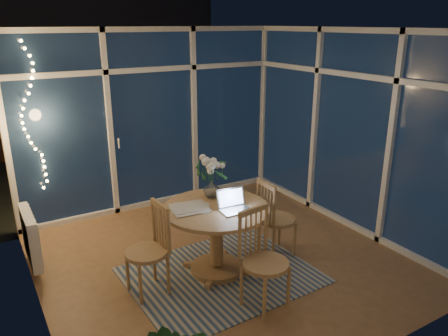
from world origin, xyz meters
The scene contains 24 objects.
floor centered at (0.00, 0.00, 0.00)m, with size 4.00×4.00×0.00m, color brown.
ceiling centered at (0.00, 0.00, 2.60)m, with size 4.00×4.00×0.00m, color silver.
wall_back centered at (0.00, 2.00, 1.30)m, with size 4.00×0.04×2.60m, color silver.
wall_front centered at (0.00, -2.00, 1.30)m, with size 4.00×0.04×2.60m, color silver.
wall_left centered at (-2.00, 0.00, 1.30)m, with size 0.04×4.00×2.60m, color silver.
wall_right centered at (2.00, 0.00, 1.30)m, with size 0.04×4.00×2.60m, color silver.
window_wall_back centered at (0.00, 1.96, 1.30)m, with size 4.00×0.10×2.60m, color white.
window_wall_right centered at (1.96, 0.00, 1.30)m, with size 0.10×4.00×2.60m, color white.
radiator centered at (-1.94, 0.90, 0.40)m, with size 0.10×0.70×0.58m, color white.
fairy_lights centered at (-1.65, 1.88, 1.52)m, with size 0.24×0.10×1.85m, color #E5AD5B, non-canonical shape.
garden_patio centered at (0.50, 5.00, -0.06)m, with size 12.00×6.00×0.10m, color black.
garden_fence centered at (0.00, 5.50, 0.90)m, with size 11.00×0.08×1.80m, color #3A2115.
neighbour_roof centered at (0.30, 8.50, 2.20)m, with size 7.00×3.00×2.20m, color #31333B.
garden_shrubs centered at (-0.80, 3.40, 0.45)m, with size 0.90×0.90×0.90m, color black.
rug centered at (-0.20, -0.31, 0.01)m, with size 1.95×1.56×0.01m, color #B5AD93.
dining_table centered at (-0.20, -0.21, 0.39)m, with size 1.15×1.15×0.78m, color olive.
chair_left centered at (-1.00, -0.19, 0.49)m, with size 0.45×0.45×0.97m, color olive.
chair_right centered at (0.61, -0.24, 0.48)m, with size 0.45×0.45×0.96m, color olive.
chair_front centered at (-0.12, -1.01, 0.51)m, with size 0.47×0.47×1.02m, color olive.
laptop centered at (-0.07, -0.39, 0.90)m, with size 0.32×0.27×0.23m, color silver, non-canonical shape.
flower_vase centered at (-0.09, 0.07, 0.89)m, with size 0.20×0.20×0.21m, color silver.
bowl centered at (0.17, -0.03, 0.80)m, with size 0.15×0.15×0.04m, color silver.
newspapers centered at (-0.48, -0.12, 0.79)m, with size 0.39×0.29×0.02m, color beige.
phone centered at (-0.07, -0.33, 0.79)m, with size 0.12×0.06×0.01m, color black.
Camera 1 is at (-2.32, -3.92, 2.66)m, focal length 35.00 mm.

